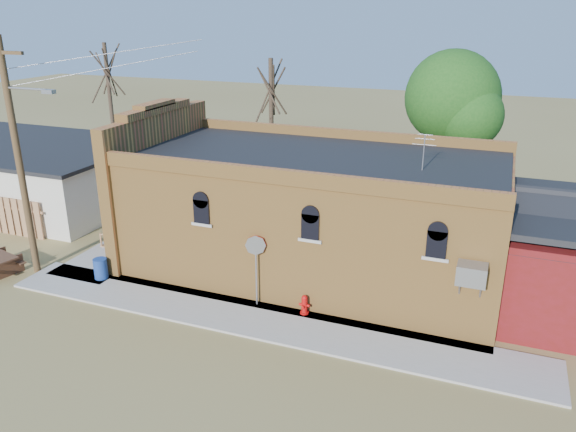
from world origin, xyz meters
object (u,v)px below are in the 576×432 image
(brick_bar, at_px, (307,212))
(trash_barrel, at_px, (101,268))
(stop_sign, at_px, (256,252))
(utility_pole, at_px, (19,154))
(fire_hydrant, at_px, (304,305))

(brick_bar, bearing_deg, trash_barrel, -150.09)
(stop_sign, bearing_deg, trash_barrel, -175.87)
(brick_bar, height_order, utility_pole, utility_pole)
(fire_hydrant, bearing_deg, utility_pole, -174.04)
(fire_hydrant, xyz_separation_m, trash_barrel, (-8.19, -0.30, 0.06))
(fire_hydrant, bearing_deg, brick_bar, 111.51)
(fire_hydrant, height_order, trash_barrel, trash_barrel)
(utility_pole, relative_size, trash_barrel, 11.33)
(utility_pole, relative_size, stop_sign, 3.46)
(brick_bar, distance_m, utility_pole, 10.96)
(fire_hydrant, height_order, stop_sign, stop_sign)
(stop_sign, xyz_separation_m, trash_barrel, (-6.42, -0.30, -1.60))
(brick_bar, distance_m, stop_sign, 3.74)
(brick_bar, relative_size, stop_sign, 6.31)
(trash_barrel, bearing_deg, utility_pole, -173.98)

